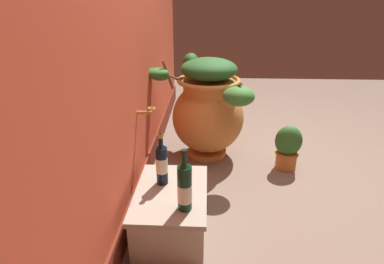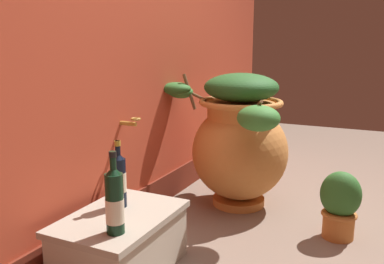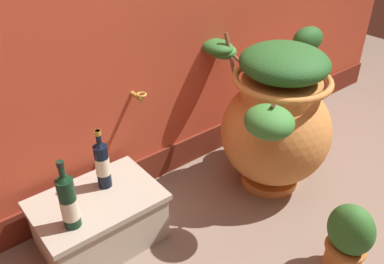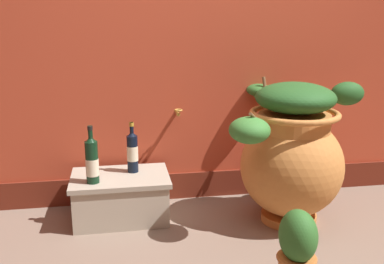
# 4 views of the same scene
# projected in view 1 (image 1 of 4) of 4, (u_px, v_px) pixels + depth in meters

# --- Properties ---
(ground_plane) EXTENTS (7.00, 7.00, 0.00)m
(ground_plane) POSITION_uv_depth(u_px,v_px,m) (287.00, 183.00, 2.43)
(ground_plane) COLOR #7A6656
(back_wall) EXTENTS (4.40, 0.33, 2.60)m
(back_wall) POSITION_uv_depth(u_px,v_px,m) (120.00, 5.00, 1.97)
(back_wall) COLOR #B74228
(back_wall) RESTS_ON ground_plane
(terracotta_urn) EXTENTS (1.00, 0.87, 0.88)m
(terracotta_urn) POSITION_uv_depth(u_px,v_px,m) (208.00, 108.00, 2.71)
(terracotta_urn) COLOR #CC7F3D
(terracotta_urn) RESTS_ON ground_plane
(stone_ledge) EXTENTS (0.61, 0.42, 0.29)m
(stone_ledge) POSITION_uv_depth(u_px,v_px,m) (172.00, 209.00, 1.88)
(stone_ledge) COLOR #B2A893
(stone_ledge) RESTS_ON ground_plane
(wine_bottle_left) EXTENTS (0.08, 0.08, 0.35)m
(wine_bottle_left) POSITION_uv_depth(u_px,v_px,m) (185.00, 186.00, 1.62)
(wine_bottle_left) COLOR black
(wine_bottle_left) RESTS_ON stone_ledge
(wine_bottle_middle) EXTENTS (0.07, 0.07, 0.33)m
(wine_bottle_middle) POSITION_uv_depth(u_px,v_px,m) (162.00, 163.00, 1.85)
(wine_bottle_middle) COLOR black
(wine_bottle_middle) RESTS_ON stone_ledge
(potted_shrub) EXTENTS (0.19, 0.22, 0.38)m
(potted_shrub) POSITION_uv_depth(u_px,v_px,m) (288.00, 147.00, 2.57)
(potted_shrub) COLOR #C17033
(potted_shrub) RESTS_ON ground_plane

